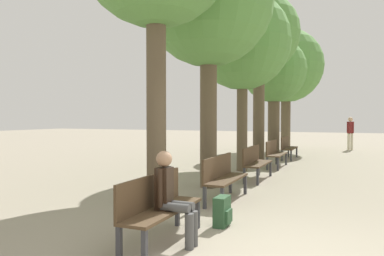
{
  "coord_description": "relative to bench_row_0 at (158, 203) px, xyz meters",
  "views": [
    {
      "loc": [
        0.78,
        -4.36,
        1.69
      ],
      "look_at": [
        -3.72,
        6.12,
        1.37
      ],
      "focal_mm": 35.0,
      "sensor_mm": 36.0,
      "label": 1
    }
  ],
  "objects": [
    {
      "name": "bench_row_1",
      "position": [
        0.0,
        2.76,
        0.0
      ],
      "size": [
        0.43,
        1.67,
        0.9
      ],
      "color": "#4C3823",
      "rests_on": "ground_plane"
    },
    {
      "name": "tree_row_3",
      "position": [
        -0.78,
        9.28,
        4.18
      ],
      "size": [
        2.97,
        2.97,
        6.27
      ],
      "color": "brown",
      "rests_on": "ground_plane"
    },
    {
      "name": "tree_row_5",
      "position": [
        -0.78,
        15.38,
        3.81
      ],
      "size": [
        3.8,
        3.8,
        6.28
      ],
      "color": "brown",
      "rests_on": "ground_plane"
    },
    {
      "name": "backpack",
      "position": [
        0.57,
        1.05,
        -0.3
      ],
      "size": [
        0.22,
        0.36,
        0.46
      ],
      "color": "#284C2D",
      "rests_on": "ground_plane"
    },
    {
      "name": "tree_row_1",
      "position": [
        -0.78,
        4.01,
        3.88
      ],
      "size": [
        3.11,
        3.11,
        6.02
      ],
      "color": "brown",
      "rests_on": "ground_plane"
    },
    {
      "name": "bench_row_4",
      "position": [
        0.0,
        11.03,
        0.0
      ],
      "size": [
        0.43,
        1.67,
        0.9
      ],
      "color": "#4C3823",
      "rests_on": "ground_plane"
    },
    {
      "name": "bench_row_3",
      "position": [
        0.0,
        8.27,
        0.0
      ],
      "size": [
        0.43,
        1.67,
        0.9
      ],
      "color": "#4C3823",
      "rests_on": "ground_plane"
    },
    {
      "name": "tree_row_2",
      "position": [
        -0.78,
        7.0,
        3.5
      ],
      "size": [
        3.02,
        3.02,
        5.58
      ],
      "color": "brown",
      "rests_on": "ground_plane"
    },
    {
      "name": "bench_row_2",
      "position": [
        0.0,
        5.51,
        0.0
      ],
      "size": [
        0.43,
        1.67,
        0.9
      ],
      "color": "#4C3823",
      "rests_on": "ground_plane"
    },
    {
      "name": "pedestrian_near",
      "position": [
        2.32,
        16.58,
        0.45
      ],
      "size": [
        0.35,
        0.3,
        1.71
      ],
      "color": "beige",
      "rests_on": "ground_plane"
    },
    {
      "name": "person_seated",
      "position": [
        0.23,
        -0.02,
        0.14
      ],
      "size": [
        0.56,
        0.32,
        1.25
      ],
      "color": "#4C4C4C",
      "rests_on": "ground_plane"
    },
    {
      "name": "tree_row_4",
      "position": [
        -0.78,
        12.16,
        3.17
      ],
      "size": [
        2.84,
        2.84,
        5.19
      ],
      "color": "brown",
      "rests_on": "ground_plane"
    },
    {
      "name": "bench_row_0",
      "position": [
        0.0,
        0.0,
        0.0
      ],
      "size": [
        0.43,
        1.67,
        0.9
      ],
      "color": "#4C3823",
      "rests_on": "ground_plane"
    }
  ]
}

